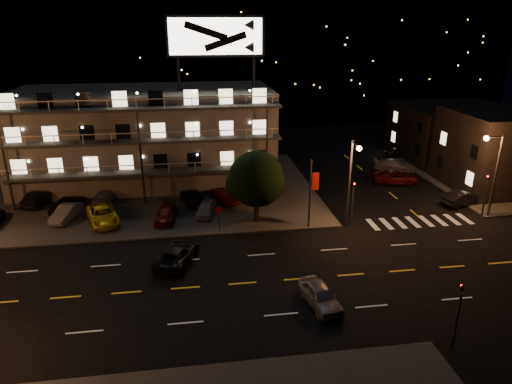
{
  "coord_description": "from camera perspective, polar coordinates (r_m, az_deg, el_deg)",
  "views": [
    {
      "loc": [
        -5.14,
        -27.84,
        17.39
      ],
      "look_at": [
        0.16,
        8.0,
        3.85
      ],
      "focal_mm": 32.0,
      "sensor_mm": 36.0,
      "label": 1
    }
  ],
  "objects": [
    {
      "name": "lot_car_8",
      "position": [
        46.28,
        -7.87,
        -0.57
      ],
      "size": [
        3.02,
        4.81,
        1.53
      ],
      "primitive_type": "imported",
      "rotation": [
        0.0,
        0.0,
        3.43
      ],
      "color": "black",
      "rests_on": "curb_nw"
    },
    {
      "name": "lot_car_1",
      "position": [
        45.71,
        -22.63,
        -2.42
      ],
      "size": [
        2.51,
        4.33,
        1.35
      ],
      "primitive_type": "imported",
      "rotation": [
        0.0,
        0.0,
        -0.28
      ],
      "color": "gray",
      "rests_on": "curb_nw"
    },
    {
      "name": "road_car_east",
      "position": [
        30.64,
        8.04,
        -12.7
      ],
      "size": [
        2.38,
        4.44,
        1.44
      ],
      "primitive_type": "imported",
      "rotation": [
        0.0,
        0.0,
        0.17
      ],
      "color": "gray",
      "rests_on": "ground"
    },
    {
      "name": "stop_sign",
      "position": [
        39.71,
        -4.64,
        -2.84
      ],
      "size": [
        0.91,
        0.11,
        2.61
      ],
      "color": "#2D2D30",
      "rests_on": "ground"
    },
    {
      "name": "side_car_0",
      "position": [
        50.42,
        24.47,
        -0.7
      ],
      "size": [
        4.8,
        2.76,
        1.5
      ],
      "primitive_type": "imported",
      "rotation": [
        0.0,
        0.0,
        1.85
      ],
      "color": "black",
      "rests_on": "ground"
    },
    {
      "name": "lot_car_3",
      "position": [
        42.96,
        -11.18,
        -2.68
      ],
      "size": [
        2.2,
        4.48,
        1.25
      ],
      "primitive_type": "imported",
      "rotation": [
        0.0,
        0.0,
        -0.1
      ],
      "color": "#5F150D",
      "rests_on": "curb_nw"
    },
    {
      "name": "streetlight_nc",
      "position": [
        40.26,
        11.85,
        2.05
      ],
      "size": [
        0.44,
        1.92,
        8.0
      ],
      "color": "#2D2D30",
      "rests_on": "ground"
    },
    {
      "name": "lot_car_6",
      "position": [
        48.04,
        -22.54,
        -1.37
      ],
      "size": [
        2.78,
        4.85,
        1.27
      ],
      "primitive_type": "imported",
      "rotation": [
        0.0,
        0.0,
        2.99
      ],
      "color": "black",
      "rests_on": "curb_nw"
    },
    {
      "name": "hill_backdrop",
      "position": [
        96.81,
        -9.26,
        16.78
      ],
      "size": [
        120.0,
        25.0,
        24.0
      ],
      "color": "black",
      "rests_on": "ground"
    },
    {
      "name": "side_car_1",
      "position": [
        54.62,
        17.0,
        1.8
      ],
      "size": [
        5.54,
        3.3,
        1.44
      ],
      "primitive_type": "imported",
      "rotation": [
        0.0,
        0.0,
        1.39
      ],
      "color": "#5F150D",
      "rests_on": "ground"
    },
    {
      "name": "road_car_west",
      "position": [
        35.71,
        -9.86,
        -7.72
      ],
      "size": [
        3.91,
        5.49,
        1.39
      ],
      "primitive_type": "imported",
      "rotation": [
        0.0,
        0.0,
        2.79
      ],
      "color": "black",
      "rests_on": "ground"
    },
    {
      "name": "streetlight_ne",
      "position": [
        46.96,
        27.56,
        2.77
      ],
      "size": [
        1.92,
        0.44,
        8.0
      ],
      "color": "#2D2D30",
      "rests_on": "ground"
    },
    {
      "name": "lot_car_9",
      "position": [
        46.56,
        -3.97,
        -0.37
      ],
      "size": [
        2.91,
        4.49,
        1.4
      ],
      "primitive_type": "imported",
      "rotation": [
        0.0,
        0.0,
        3.51
      ],
      "color": "#5F150D",
      "rests_on": "curb_nw"
    },
    {
      "name": "side_car_3",
      "position": [
        65.46,
        17.63,
        4.73
      ],
      "size": [
        4.24,
        2.38,
        1.36
      ],
      "primitive_type": "imported",
      "rotation": [
        0.0,
        0.0,
        1.37
      ],
      "color": "black",
      "rests_on": "ground"
    },
    {
      "name": "curb_ne",
      "position": [
        61.84,
        26.7,
        1.99
      ],
      "size": [
        16.0,
        24.0,
        0.15
      ],
      "primitive_type": "cube",
      "color": "#393A37",
      "rests_on": "ground"
    },
    {
      "name": "signal_sw",
      "position": [
        28.18,
        24.01,
        -13.26
      ],
      "size": [
        0.2,
        0.27,
        4.6
      ],
      "color": "#2D2D30",
      "rests_on": "ground"
    },
    {
      "name": "motel",
      "position": [
        53.33,
        -13.45,
        6.87
      ],
      "size": [
        28.0,
        13.8,
        18.1
      ],
      "color": "gray",
      "rests_on": "ground"
    },
    {
      "name": "ground",
      "position": [
        33.23,
        1.78,
        -11.08
      ],
      "size": [
        140.0,
        140.0,
        0.0
      ],
      "primitive_type": "plane",
      "color": "black",
      "rests_on": "ground"
    },
    {
      "name": "banner_north",
      "position": [
        40.16,
        6.89,
        -0.01
      ],
      "size": [
        0.83,
        0.16,
        6.4
      ],
      "color": "#2D2D30",
      "rests_on": "ground"
    },
    {
      "name": "side_bldg_back",
      "position": [
        67.42,
        23.41,
        6.92
      ],
      "size": [
        14.06,
        12.0,
        7.0
      ],
      "color": "black",
      "rests_on": "ground"
    },
    {
      "name": "lot_car_7",
      "position": [
        48.74,
        -18.41,
        -0.54
      ],
      "size": [
        2.27,
        4.46,
        1.24
      ],
      "primitive_type": "imported",
      "rotation": [
        0.0,
        0.0,
        3.01
      ],
      "color": "gray",
      "rests_on": "curb_nw"
    },
    {
      "name": "lot_car_5",
      "position": [
        50.52,
        -25.4,
        -0.65
      ],
      "size": [
        2.71,
        4.7,
        1.47
      ],
      "primitive_type": "imported",
      "rotation": [
        0.0,
        0.0,
        2.86
      ],
      "color": "black",
      "rests_on": "curb_nw"
    },
    {
      "name": "lot_car_4",
      "position": [
        43.59,
        -6.23,
        -2.01
      ],
      "size": [
        2.51,
        4.1,
        1.3
      ],
      "primitive_type": "imported",
      "rotation": [
        0.0,
        0.0,
        -0.27
      ],
      "color": "gray",
      "rests_on": "curb_nw"
    },
    {
      "name": "side_car_2",
      "position": [
        59.16,
        16.91,
        3.22
      ],
      "size": [
        5.39,
        3.54,
        1.45
      ],
      "primitive_type": "imported",
      "rotation": [
        0.0,
        0.0,
        1.24
      ],
      "color": "gray",
      "rests_on": "ground"
    },
    {
      "name": "signal_ne",
      "position": [
        47.72,
        26.82,
        0.11
      ],
      "size": [
        0.27,
        0.2,
        4.6
      ],
      "color": "#2D2D30",
      "rests_on": "ground"
    },
    {
      "name": "tree",
      "position": [
        40.7,
        -0.01,
        1.44
      ],
      "size": [
        5.28,
        5.09,
        6.65
      ],
      "color": "black",
      "rests_on": "curb_nw"
    },
    {
      "name": "signal_nw",
      "position": [
        41.72,
        12.0,
        -0.79
      ],
      "size": [
        0.2,
        0.27,
        4.6
      ],
      "color": "#2D2D30",
      "rests_on": "ground"
    },
    {
      "name": "lot_car_2",
      "position": [
        43.92,
        -18.61,
        -2.73
      ],
      "size": [
        3.93,
        5.72,
        1.45
      ],
      "primitive_type": "imported",
      "rotation": [
        0.0,
        0.0,
        0.32
      ],
      "color": "yellow",
      "rests_on": "curb_nw"
    },
    {
      "name": "curb_nw",
      "position": [
        51.65,
        -17.77,
        -0.12
      ],
      "size": [
        44.0,
        24.0,
        0.15
      ],
      "primitive_type": "cube",
      "color": "#393A37",
      "rests_on": "ground"
    }
  ]
}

